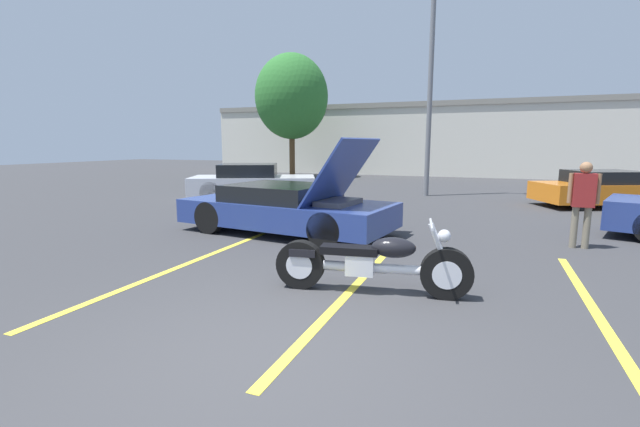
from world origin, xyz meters
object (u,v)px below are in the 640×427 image
(motorcycle, at_px, (371,263))
(parked_car_mid_row, at_px, (607,189))
(tree_background, at_px, (292,97))
(spectator_by_show_car, at_px, (583,198))
(light_pole, at_px, (433,64))
(show_car_hood_open, at_px, (287,208))
(spectator_near_motorcycle, at_px, (339,176))
(parked_car_left_row, at_px, (252,183))

(motorcycle, xyz_separation_m, parked_car_mid_row, (4.78, 10.19, 0.14))
(tree_background, relative_size, spectator_by_show_car, 4.36)
(light_pole, relative_size, parked_car_mid_row, 1.94)
(show_car_hood_open, bearing_deg, spectator_near_motorcycle, 100.69)
(tree_background, distance_m, spectator_near_motorcycle, 12.70)
(light_pole, xyz_separation_m, spectator_near_motorcycle, (-2.17, -3.94, -3.78))
(parked_car_left_row, bearing_deg, show_car_hood_open, -76.30)
(parked_car_mid_row, relative_size, spectator_near_motorcycle, 2.81)
(light_pole, distance_m, motorcycle, 11.93)
(show_car_hood_open, xyz_separation_m, spectator_by_show_car, (5.66, 0.73, 0.40))
(parked_car_mid_row, bearing_deg, light_pole, 146.72)
(show_car_hood_open, xyz_separation_m, parked_car_left_row, (-3.56, 4.62, 0.05))
(parked_car_left_row, xyz_separation_m, spectator_near_motorcycle, (3.35, -0.53, 0.34))
(light_pole, height_order, motorcycle, light_pole)
(parked_car_left_row, relative_size, parked_car_mid_row, 1.02)
(spectator_near_motorcycle, bearing_deg, light_pole, 61.21)
(parked_car_left_row, bearing_deg, tree_background, 83.42)
(tree_background, distance_m, show_car_hood_open, 16.38)
(show_car_hood_open, distance_m, spectator_by_show_car, 5.72)
(motorcycle, xyz_separation_m, spectator_near_motorcycle, (-2.87, 7.15, 0.54))
(tree_background, bearing_deg, light_pole, -36.67)
(tree_background, bearing_deg, parked_car_left_row, -72.64)
(light_pole, bearing_deg, spectator_near_motorcycle, -118.79)
(show_car_hood_open, xyz_separation_m, parked_car_mid_row, (7.44, 7.13, -0.00))
(light_pole, xyz_separation_m, motorcycle, (0.70, -11.09, -4.33))
(light_pole, distance_m, spectator_near_motorcycle, 5.88)
(motorcycle, xyz_separation_m, parked_car_left_row, (-6.22, 7.68, 0.20))
(spectator_near_motorcycle, bearing_deg, show_car_hood_open, -87.07)
(show_car_hood_open, bearing_deg, parked_car_left_row, 135.40)
(show_car_hood_open, bearing_deg, tree_background, 122.44)
(show_car_hood_open, distance_m, parked_car_mid_row, 10.30)
(motorcycle, bearing_deg, show_car_hood_open, 122.27)
(light_pole, height_order, parked_car_left_row, light_pole)
(spectator_near_motorcycle, relative_size, spectator_by_show_car, 1.00)
(show_car_hood_open, bearing_deg, spectator_by_show_car, 15.06)
(spectator_by_show_car, bearing_deg, motorcycle, -128.37)
(parked_car_left_row, bearing_deg, light_pole, 7.76)
(light_pole, relative_size, parked_car_left_row, 1.89)
(motorcycle, distance_m, parked_car_mid_row, 11.25)
(spectator_by_show_car, bearing_deg, show_car_hood_open, -172.69)
(show_car_hood_open, relative_size, parked_car_left_row, 1.05)
(parked_car_mid_row, height_order, spectator_near_motorcycle, spectator_near_motorcycle)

